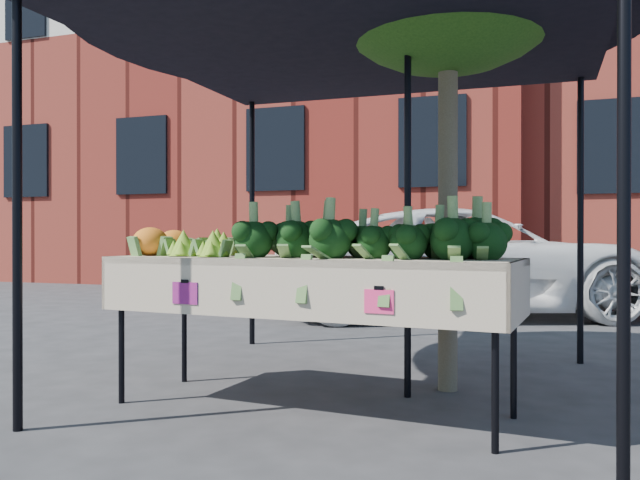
{
  "coord_description": "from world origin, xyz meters",
  "views": [
    {
      "loc": [
        1.34,
        -3.44,
        1.02
      ],
      "look_at": [
        0.04,
        0.32,
        1.0
      ],
      "focal_mm": 36.24,
      "sensor_mm": 36.0,
      "label": 1
    }
  ],
  "objects_px": {
    "vehicle": "(467,124)",
    "street_tree": "(448,112)",
    "table": "(309,334)",
    "canopy": "(358,184)"
  },
  "relations": [
    {
      "from": "vehicle",
      "to": "street_tree",
      "type": "distance_m",
      "value": 4.28
    },
    {
      "from": "table",
      "to": "vehicle",
      "type": "bearing_deg",
      "value": 85.81
    },
    {
      "from": "street_tree",
      "to": "vehicle",
      "type": "bearing_deg",
      "value": 94.57
    },
    {
      "from": "canopy",
      "to": "street_tree",
      "type": "xyz_separation_m",
      "value": [
        0.57,
        0.19,
        0.48
      ]
    },
    {
      "from": "table",
      "to": "vehicle",
      "type": "distance_m",
      "value": 5.4
    },
    {
      "from": "table",
      "to": "vehicle",
      "type": "xyz_separation_m",
      "value": [
        0.37,
        4.99,
        2.04
      ]
    },
    {
      "from": "canopy",
      "to": "street_tree",
      "type": "distance_m",
      "value": 0.77
    },
    {
      "from": "canopy",
      "to": "vehicle",
      "type": "height_order",
      "value": "vehicle"
    },
    {
      "from": "canopy",
      "to": "vehicle",
      "type": "xyz_separation_m",
      "value": [
        0.23,
        4.41,
        1.12
      ]
    },
    {
      "from": "canopy",
      "to": "table",
      "type": "bearing_deg",
      "value": -103.31
    }
  ]
}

